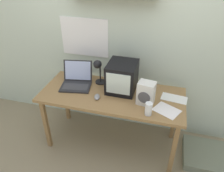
{
  "coord_description": "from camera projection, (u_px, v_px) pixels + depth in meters",
  "views": [
    {
      "loc": [
        0.52,
        -1.92,
        2.09
      ],
      "look_at": [
        0.0,
        0.0,
        0.83
      ],
      "focal_mm": 35.0,
      "sensor_mm": 36.0,
      "label": 1
    }
  ],
  "objects": [
    {
      "name": "loose_paper_near_laptop",
      "position": [
        167.0,
        110.0,
        2.16
      ],
      "size": [
        0.3,
        0.28,
        0.0
      ],
      "rotation": [
        0.0,
        0.0,
        -0.48
      ],
      "color": "white",
      "rests_on": "corner_desk"
    },
    {
      "name": "laptop",
      "position": [
        77.0,
        79.0,
        2.54
      ],
      "size": [
        0.39,
        0.37,
        0.26
      ],
      "rotation": [
        0.0,
        0.0,
        0.17
      ],
      "color": "#232326",
      "rests_on": "corner_desk"
    },
    {
      "name": "computer_mouse",
      "position": [
        97.0,
        97.0,
        2.33
      ],
      "size": [
        0.08,
        0.12,
        0.03
      ],
      "rotation": [
        0.0,
        0.0,
        0.24
      ],
      "color": "gray",
      "rests_on": "corner_desk"
    },
    {
      "name": "back_wall",
      "position": [
        122.0,
        30.0,
        2.47
      ],
      "size": [
        5.6,
        0.24,
        2.6
      ],
      "color": "silver",
      "rests_on": "ground_plane"
    },
    {
      "name": "floor_cushion",
      "position": [
        205.0,
        155.0,
        2.55
      ],
      "size": [
        0.49,
        0.49,
        0.09
      ],
      "color": "gray",
      "rests_on": "ground_plane"
    },
    {
      "name": "corner_desk",
      "position": [
        112.0,
        99.0,
        2.44
      ],
      "size": [
        1.58,
        0.67,
        0.73
      ],
      "color": "olive",
      "rests_on": "ground_plane"
    },
    {
      "name": "desk_lamp",
      "position": [
        98.0,
        68.0,
        2.46
      ],
      "size": [
        0.12,
        0.17,
        0.32
      ],
      "rotation": [
        0.0,
        0.0,
        -0.17
      ],
      "color": "black",
      "rests_on": "corner_desk"
    },
    {
      "name": "space_heater",
      "position": [
        146.0,
        93.0,
        2.2
      ],
      "size": [
        0.19,
        0.16,
        0.25
      ],
      "rotation": [
        0.0,
        0.0,
        -0.16
      ],
      "color": "silver",
      "rests_on": "corner_desk"
    },
    {
      "name": "juice_glass",
      "position": [
        149.0,
        109.0,
        2.08
      ],
      "size": [
        0.07,
        0.07,
        0.13
      ],
      "color": "white",
      "rests_on": "corner_desk"
    },
    {
      "name": "ground_plane",
      "position": [
        112.0,
        141.0,
        2.8
      ],
      "size": [
        12.0,
        12.0,
        0.0
      ],
      "primitive_type": "plane",
      "color": "gray"
    },
    {
      "name": "printed_handout",
      "position": [
        174.0,
        98.0,
        2.33
      ],
      "size": [
        0.29,
        0.18,
        0.0
      ],
      "rotation": [
        0.0,
        0.0,
        -0.13
      ],
      "color": "white",
      "rests_on": "corner_desk"
    },
    {
      "name": "crt_monitor",
      "position": [
        122.0,
        77.0,
        2.4
      ],
      "size": [
        0.32,
        0.35,
        0.33
      ],
      "rotation": [
        0.0,
        0.0,
        -0.01
      ],
      "color": "black",
      "rests_on": "corner_desk"
    }
  ]
}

